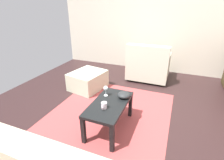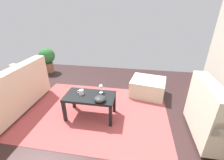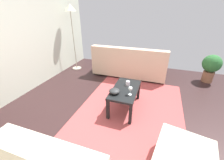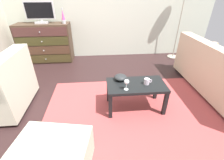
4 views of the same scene
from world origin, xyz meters
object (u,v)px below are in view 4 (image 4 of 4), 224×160
at_px(dresser, 46,43).
at_px(wine_glass, 127,82).
at_px(lava_lamp, 63,17).
at_px(bowl_decorative, 120,77).
at_px(couch_large, 222,76).
at_px(armchair, 1,89).
at_px(ottoman, 52,160).
at_px(tv, 40,12).
at_px(coffee_table, 136,88).
at_px(mug, 147,81).

height_order(dresser, wine_glass, dresser).
bearing_deg(lava_lamp, bowl_decorative, -59.60).
distance_m(couch_large, armchair, 3.53).
relative_size(couch_large, ottoman, 2.85).
bearing_deg(bowl_decorative, tv, 129.79).
bearing_deg(ottoman, tv, 104.76).
xyz_separation_m(wine_glass, couch_large, (1.72, 0.39, -0.21)).
xyz_separation_m(tv, couch_large, (3.35, -1.78, -0.83)).
height_order(dresser, armchair, dresser).
bearing_deg(bowl_decorative, lava_lamp, 120.40).
xyz_separation_m(coffee_table, wine_glass, (-0.17, -0.13, 0.18)).
distance_m(lava_lamp, mug, 2.53).
xyz_separation_m(coffee_table, ottoman, (-1.02, -0.92, -0.18)).
distance_m(tv, armchair, 2.06).
bearing_deg(bowl_decorative, dresser, 130.37).
bearing_deg(tv, bowl_decorative, -50.21).
xyz_separation_m(armchair, ottoman, (0.96, -1.09, -0.17)).
bearing_deg(tv, lava_lamp, -7.55).
xyz_separation_m(couch_large, ottoman, (-2.57, -1.19, -0.15)).
distance_m(wine_glass, bowl_decorative, 0.28).
bearing_deg(tv, wine_glass, -53.09).
height_order(tv, ottoman, tv).
relative_size(mug, couch_large, 0.06).
bearing_deg(coffee_table, mug, -4.90).
bearing_deg(lava_lamp, mug, -54.12).
bearing_deg(couch_large, lava_lamp, 148.94).
xyz_separation_m(tv, ottoman, (0.78, -2.97, -0.98)).
xyz_separation_m(coffee_table, couch_large, (1.55, 0.27, -0.03)).
distance_m(armchair, ottoman, 1.46).
height_order(wine_glass, mug, wine_glass).
bearing_deg(tv, dresser, -117.70).
xyz_separation_m(wine_glass, armchair, (-1.81, 0.29, -0.19)).
bearing_deg(wine_glass, bowl_decorative, 99.40).
relative_size(coffee_table, couch_large, 0.43).
height_order(tv, wine_glass, tv).
relative_size(wine_glass, armchair, 0.17).
bearing_deg(wine_glass, ottoman, -136.92).
bearing_deg(bowl_decorative, wine_glass, -80.60).
height_order(dresser, ottoman, dresser).
bearing_deg(dresser, armchair, -95.13).
bearing_deg(mug, bowl_decorative, 157.11).
xyz_separation_m(wine_glass, bowl_decorative, (-0.04, 0.27, -0.07)).
bearing_deg(mug, lava_lamp, 125.88).
bearing_deg(wine_glass, dresser, 127.43).
relative_size(dresser, ottoman, 1.78).
relative_size(lava_lamp, couch_large, 0.17).
height_order(coffee_table, mug, mug).
relative_size(mug, armchair, 0.12).
bearing_deg(armchair, tv, 84.56).
distance_m(dresser, tv, 0.70).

